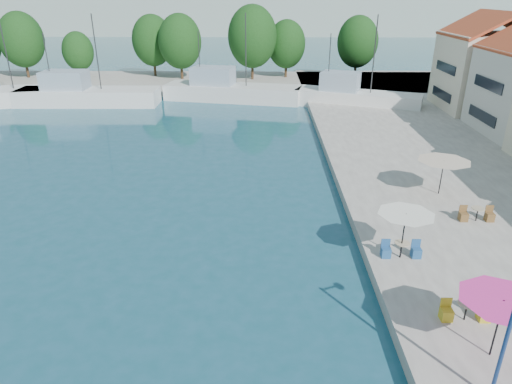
{
  "coord_description": "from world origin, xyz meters",
  "views": [
    {
      "loc": [
        1.16,
        2.98,
        11.91
      ],
      "look_at": [
        0.73,
        26.0,
        1.78
      ],
      "focal_mm": 32.0,
      "sensor_mm": 36.0,
      "label": 1
    }
  ],
  "objects_px": {
    "umbrella_pink": "(502,307)",
    "trawler_03": "(230,91)",
    "trawler_04": "(354,98)",
    "umbrella_white": "(405,219)",
    "umbrella_cream": "(443,165)",
    "trawler_02": "(85,95)"
  },
  "relations": [
    {
      "from": "trawler_04",
      "to": "umbrella_cream",
      "type": "xyz_separation_m",
      "value": [
        0.71,
        -25.16,
        1.41
      ]
    },
    {
      "from": "trawler_02",
      "to": "umbrella_white",
      "type": "height_order",
      "value": "trawler_02"
    },
    {
      "from": "trawler_04",
      "to": "umbrella_white",
      "type": "distance_m",
      "value": 32.8
    },
    {
      "from": "trawler_02",
      "to": "umbrella_cream",
      "type": "height_order",
      "value": "trawler_02"
    },
    {
      "from": "trawler_04",
      "to": "umbrella_cream",
      "type": "height_order",
      "value": "trawler_04"
    },
    {
      "from": "umbrella_pink",
      "to": "trawler_03",
      "type": "bearing_deg",
      "value": 105.7
    },
    {
      "from": "trawler_02",
      "to": "umbrella_cream",
      "type": "relative_size",
      "value": 5.08
    },
    {
      "from": "trawler_02",
      "to": "trawler_03",
      "type": "relative_size",
      "value": 0.96
    },
    {
      "from": "trawler_02",
      "to": "trawler_03",
      "type": "xyz_separation_m",
      "value": [
        16.38,
        2.74,
        -0.0
      ]
    },
    {
      "from": "trawler_04",
      "to": "umbrella_pink",
      "type": "relative_size",
      "value": 4.86
    },
    {
      "from": "trawler_04",
      "to": "umbrella_white",
      "type": "bearing_deg",
      "value": -75.2
    },
    {
      "from": "trawler_02",
      "to": "umbrella_pink",
      "type": "height_order",
      "value": "trawler_02"
    },
    {
      "from": "umbrella_pink",
      "to": "umbrella_cream",
      "type": "distance_m",
      "value": 13.89
    },
    {
      "from": "trawler_03",
      "to": "umbrella_cream",
      "type": "distance_m",
      "value": 32.37
    },
    {
      "from": "umbrella_pink",
      "to": "trawler_02",
      "type": "bearing_deg",
      "value": 125.55
    },
    {
      "from": "trawler_03",
      "to": "umbrella_white",
      "type": "xyz_separation_m",
      "value": [
        10.51,
        -36.13,
        1.54
      ]
    },
    {
      "from": "trawler_03",
      "to": "umbrella_pink",
      "type": "xyz_separation_m",
      "value": [
        11.89,
        -42.3,
        1.52
      ]
    },
    {
      "from": "umbrella_pink",
      "to": "umbrella_cream",
      "type": "height_order",
      "value": "umbrella_pink"
    },
    {
      "from": "trawler_03",
      "to": "umbrella_white",
      "type": "bearing_deg",
      "value": -62.56
    },
    {
      "from": "trawler_02",
      "to": "umbrella_white",
      "type": "relative_size",
      "value": 6.2
    },
    {
      "from": "trawler_04",
      "to": "trawler_02",
      "type": "bearing_deg",
      "value": -160.4
    },
    {
      "from": "trawler_03",
      "to": "umbrella_cream",
      "type": "relative_size",
      "value": 5.29
    }
  ]
}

